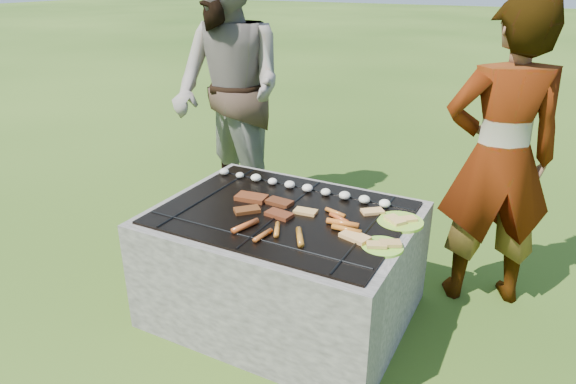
% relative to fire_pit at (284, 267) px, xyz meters
% --- Properties ---
extents(lawn, '(60.00, 60.00, 0.00)m').
position_rel_fire_pit_xyz_m(lawn, '(0.00, 0.00, -0.28)').
color(lawn, '#234310').
rests_on(lawn, ground).
extents(fire_pit, '(1.30, 1.00, 0.62)m').
position_rel_fire_pit_xyz_m(fire_pit, '(0.00, 0.00, 0.00)').
color(fire_pit, '#A39A90').
rests_on(fire_pit, ground).
extents(mushrooms, '(1.06, 0.06, 0.04)m').
position_rel_fire_pit_xyz_m(mushrooms, '(-0.02, 0.29, 0.35)').
color(mushrooms, beige).
rests_on(mushrooms, fire_pit).
extents(pork_slabs, '(0.39, 0.28, 0.02)m').
position_rel_fire_pit_xyz_m(pork_slabs, '(-0.13, 0.00, 0.34)').
color(pork_slabs, '#9F431C').
rests_on(pork_slabs, fire_pit).
extents(sausages, '(0.55, 0.47, 0.03)m').
position_rel_fire_pit_xyz_m(sausages, '(0.19, -0.13, 0.34)').
color(sausages, orange).
rests_on(sausages, fire_pit).
extents(bread_on_grate, '(0.46, 0.42, 0.02)m').
position_rel_fire_pit_xyz_m(bread_on_grate, '(0.33, 0.01, 0.34)').
color(bread_on_grate, tan).
rests_on(bread_on_grate, fire_pit).
extents(plate_far, '(0.28, 0.28, 0.03)m').
position_rel_fire_pit_xyz_m(plate_far, '(0.56, 0.17, 0.33)').
color(plate_far, gold).
rests_on(plate_far, fire_pit).
extents(plate_near, '(0.23, 0.23, 0.03)m').
position_rel_fire_pit_xyz_m(plate_near, '(0.56, -0.11, 0.33)').
color(plate_near, '#B6DD34').
rests_on(plate_near, fire_pit).
extents(cook, '(0.72, 0.61, 1.67)m').
position_rel_fire_pit_xyz_m(cook, '(0.92, 0.67, 0.55)').
color(cook, '#A6998A').
rests_on(cook, ground).
extents(bystander, '(1.13, 1.01, 1.91)m').
position_rel_fire_pit_xyz_m(bystander, '(-0.93, 0.91, 0.67)').
color(bystander, gray).
rests_on(bystander, ground).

